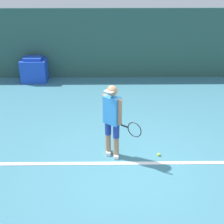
# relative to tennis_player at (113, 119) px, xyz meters

# --- Properties ---
(ground_plane) EXTENTS (24.00, 24.00, 0.00)m
(ground_plane) POSITION_rel_tennis_player_xyz_m (0.36, -0.44, -0.93)
(ground_plane) COLOR teal
(back_wall) EXTENTS (24.00, 0.10, 2.42)m
(back_wall) POSITION_rel_tennis_player_xyz_m (0.36, 4.97, 0.28)
(back_wall) COLOR #2D564C
(back_wall) RESTS_ON ground_plane
(court_baseline) EXTENTS (21.60, 0.10, 0.01)m
(court_baseline) POSITION_rel_tennis_player_xyz_m (0.36, -0.32, -0.92)
(court_baseline) COLOR white
(court_baseline) RESTS_ON ground_plane
(tennis_player) EXTENTS (0.79, 0.65, 1.67)m
(tennis_player) POSITION_rel_tennis_player_xyz_m (0.00, 0.00, 0.00)
(tennis_player) COLOR #A37556
(tennis_player) RESTS_ON ground_plane
(tennis_ball) EXTENTS (0.07, 0.07, 0.07)m
(tennis_ball) POSITION_rel_tennis_player_xyz_m (1.03, -0.04, -0.90)
(tennis_ball) COLOR #D1E533
(tennis_ball) RESTS_ON ground_plane
(covered_chair) EXTENTS (0.87, 0.60, 0.88)m
(covered_chair) POSITION_rel_tennis_player_xyz_m (-2.67, 4.57, -0.52)
(covered_chair) COLOR blue
(covered_chair) RESTS_ON ground_plane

